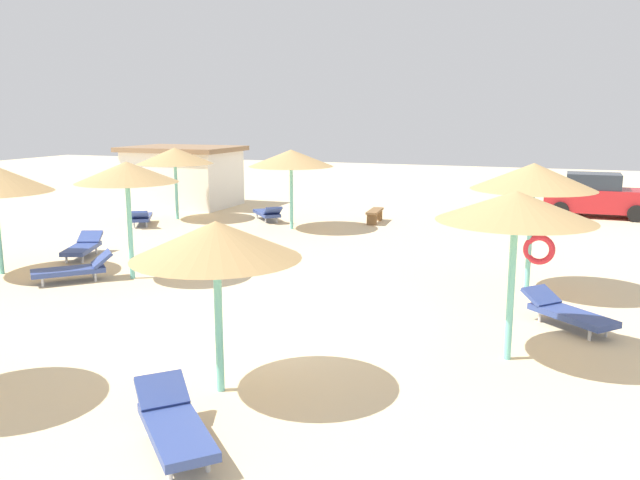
{
  "coord_description": "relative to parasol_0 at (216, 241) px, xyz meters",
  "views": [
    {
      "loc": [
        5.16,
        -10.77,
        4.1
      ],
      "look_at": [
        0.0,
        3.0,
        1.2
      ],
      "focal_mm": 36.53,
      "sensor_mm": 36.0,
      "label": 1
    }
  ],
  "objects": [
    {
      "name": "bench_0",
      "position": [
        -1.94,
        15.3,
        -1.95
      ],
      "size": [
        0.52,
        1.53,
        0.49
      ],
      "color": "brown",
      "rests_on": "ground"
    },
    {
      "name": "parasol_2",
      "position": [
        -9.35,
        13.4,
        0.16
      ],
      "size": [
        2.9,
        2.9,
        2.77
      ],
      "color": "#6BC6BC",
      "rests_on": "ground"
    },
    {
      "name": "parasol_3",
      "position": [
        3.91,
        2.82,
        0.3
      ],
      "size": [
        2.57,
        2.57,
        2.86
      ],
      "color": "#6BC6BC",
      "rests_on": "ground"
    },
    {
      "name": "lounger_4",
      "position": [
        -6.5,
        4.38,
        -1.98
      ],
      "size": [
        1.78,
        1.8,
        0.71
      ],
      "color": "#33478C",
      "rests_on": "ground"
    },
    {
      "name": "parasol_4",
      "position": [
        -5.35,
        5.14,
        0.35
      ],
      "size": [
        2.48,
        2.48,
        2.92
      ],
      "color": "#6BC6BC",
      "rests_on": "ground"
    },
    {
      "name": "lounger_0",
      "position": [
        0.28,
        -1.67,
        -1.98
      ],
      "size": [
        1.81,
        1.79,
        0.64
      ],
      "color": "#33478C",
      "rests_on": "ground"
    },
    {
      "name": "beach_cabana",
      "position": [
        -11.14,
        16.75,
        -0.97
      ],
      "size": [
        4.77,
        3.56,
        2.61
      ],
      "color": "white",
      "rests_on": "ground"
    },
    {
      "name": "lounger_1",
      "position": [
        -8.17,
        6.67,
        -1.98
      ],
      "size": [
        1.3,
        2.01,
        0.62
      ],
      "color": "#33478C",
      "rests_on": "ground"
    },
    {
      "name": "parasol_7",
      "position": [
        3.98,
        7.17,
        0.36
      ],
      "size": [
        2.75,
        2.75,
        2.99
      ],
      "color": "#6BC6BC",
      "rests_on": "ground"
    },
    {
      "name": "lounger_5",
      "position": [
        -5.87,
        14.24,
        -1.98
      ],
      "size": [
        1.74,
        1.85,
        0.67
      ],
      "color": "#33478C",
      "rests_on": "ground"
    },
    {
      "name": "parasol_0",
      "position": [
        0.0,
        0.0,
        0.0
      ],
      "size": [
        2.47,
        2.47,
        2.58
      ],
      "color": "#6BC6BC",
      "rests_on": "ground"
    },
    {
      "name": "lounger_3",
      "position": [
        4.84,
        4.93,
        -1.99
      ],
      "size": [
        1.86,
        1.75,
        0.62
      ],
      "color": "#33478C",
      "rests_on": "ground"
    },
    {
      "name": "lounger_2",
      "position": [
        -9.82,
        11.74,
        -1.98
      ],
      "size": [
        1.5,
        1.97,
        0.67
      ],
      "color": "#33478C",
      "rests_on": "ground"
    },
    {
      "name": "parasol_5",
      "position": [
        -4.35,
        12.98,
        0.22
      ],
      "size": [
        2.97,
        2.97,
        2.81
      ],
      "color": "#6BC6BC",
      "rests_on": "ground"
    },
    {
      "name": "parked_car",
      "position": [
        5.89,
        19.8,
        -1.47
      ],
      "size": [
        4.01,
        2.0,
        1.72
      ],
      "color": "#B21E23",
      "rests_on": "ground"
    },
    {
      "name": "ground_plane",
      "position": [
        -0.56,
        2.74,
        -2.29
      ],
      "size": [
        80.0,
        80.0,
        0.0
      ],
      "primitive_type": "plane",
      "color": "beige"
    }
  ]
}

